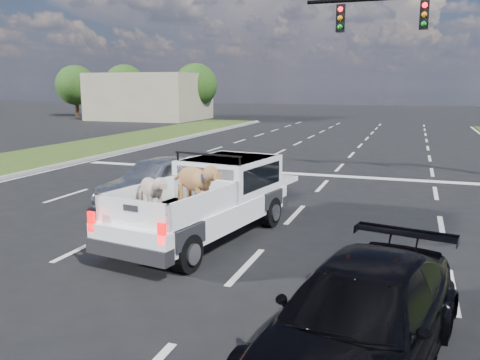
{
  "coord_description": "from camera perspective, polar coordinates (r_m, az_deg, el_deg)",
  "views": [
    {
      "loc": [
        4.51,
        -8.39,
        3.26
      ],
      "look_at": [
        0.94,
        2.0,
        1.21
      ],
      "focal_mm": 38.0,
      "sensor_mm": 36.0,
      "label": 1
    }
  ],
  "objects": [
    {
      "name": "tree_far_c",
      "position": [
        50.72,
        -4.98,
        10.56
      ],
      "size": [
        4.2,
        4.2,
        5.4
      ],
      "color": "#332114",
      "rests_on": "ground"
    },
    {
      "name": "road_markings",
      "position": [
        15.95,
        2.12,
        -1.2
      ],
      "size": [
        17.75,
        60.0,
        0.01
      ],
      "color": "silver",
      "rests_on": "ground"
    },
    {
      "name": "ground",
      "position": [
        10.07,
        -8.91,
        -8.45
      ],
      "size": [
        160.0,
        160.0,
        0.0
      ],
      "primitive_type": "plane",
      "color": "black",
      "rests_on": "ground"
    },
    {
      "name": "tree_far_b",
      "position": [
        54.45,
        -12.83,
        10.34
      ],
      "size": [
        4.2,
        4.2,
        5.4
      ],
      "color": "#332114",
      "rests_on": "ground"
    },
    {
      "name": "pickup_truck",
      "position": [
        10.93,
        -3.65,
        -2.1
      ],
      "size": [
        2.58,
        5.15,
        1.84
      ],
      "rotation": [
        0.0,
        0.0,
        -0.17
      ],
      "color": "black",
      "rests_on": "ground"
    },
    {
      "name": "curb_left",
      "position": [
        20.03,
        -24.02,
        0.49
      ],
      "size": [
        0.15,
        60.0,
        0.14
      ],
      "primitive_type": "cube",
      "color": "#9C988F",
      "rests_on": "ground"
    },
    {
      "name": "building_left",
      "position": [
        50.72,
        -10.08,
        9.21
      ],
      "size": [
        10.0,
        8.0,
        4.4
      ],
      "primitive_type": "cube",
      "color": "tan",
      "rests_on": "ground"
    },
    {
      "name": "tree_far_a",
      "position": [
        57.82,
        -17.98,
        10.09
      ],
      "size": [
        4.2,
        4.2,
        5.4
      ],
      "color": "#332114",
      "rests_on": "ground"
    },
    {
      "name": "silver_sedan",
      "position": [
        14.37,
        -9.24,
        0.04
      ],
      "size": [
        2.41,
        4.17,
        1.33
      ],
      "primitive_type": "imported",
      "rotation": [
        0.0,
        0.0,
        -0.23
      ],
      "color": "silver",
      "rests_on": "ground"
    },
    {
      "name": "black_coupe",
      "position": [
        6.2,
        13.35,
        -14.94
      ],
      "size": [
        2.59,
        4.52,
        1.23
      ],
      "primitive_type": "imported",
      "rotation": [
        0.0,
        0.0,
        -0.21
      ],
      "color": "black",
      "rests_on": "ground"
    }
  ]
}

